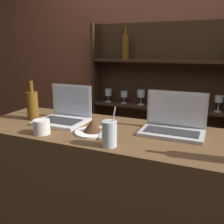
{
  "coord_description": "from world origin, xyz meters",
  "views": [
    {
      "loc": [
        0.47,
        -0.94,
        1.46
      ],
      "look_at": [
        -0.08,
        0.32,
        1.1
      ],
      "focal_mm": 40.0,
      "sensor_mm": 36.0,
      "label": 1
    }
  ],
  "objects_px": {
    "water_glass": "(109,134)",
    "coffee_cup": "(42,127)",
    "cake_plate": "(93,128)",
    "wine_bottle_amber": "(32,105)",
    "laptop_far": "(173,124)",
    "laptop_near": "(65,114)"
  },
  "relations": [
    {
      "from": "laptop_far",
      "to": "coffee_cup",
      "type": "distance_m",
      "value": 0.72
    },
    {
      "from": "laptop_far",
      "to": "cake_plate",
      "type": "distance_m",
      "value": 0.44
    },
    {
      "from": "laptop_near",
      "to": "cake_plate",
      "type": "height_order",
      "value": "laptop_near"
    },
    {
      "from": "wine_bottle_amber",
      "to": "laptop_far",
      "type": "bearing_deg",
      "value": 6.1
    },
    {
      "from": "cake_plate",
      "to": "coffee_cup",
      "type": "bearing_deg",
      "value": -153.99
    },
    {
      "from": "cake_plate",
      "to": "coffee_cup",
      "type": "distance_m",
      "value": 0.28
    },
    {
      "from": "laptop_far",
      "to": "wine_bottle_amber",
      "type": "height_order",
      "value": "wine_bottle_amber"
    },
    {
      "from": "laptop_far",
      "to": "cake_plate",
      "type": "bearing_deg",
      "value": -155.3
    },
    {
      "from": "coffee_cup",
      "to": "wine_bottle_amber",
      "type": "bearing_deg",
      "value": 138.58
    },
    {
      "from": "cake_plate",
      "to": "water_glass",
      "type": "xyz_separation_m",
      "value": [
        0.16,
        -0.14,
        0.03
      ]
    },
    {
      "from": "laptop_near",
      "to": "laptop_far",
      "type": "distance_m",
      "value": 0.67
    },
    {
      "from": "cake_plate",
      "to": "wine_bottle_amber",
      "type": "xyz_separation_m",
      "value": [
        -0.49,
        0.09,
        0.07
      ]
    },
    {
      "from": "water_glass",
      "to": "coffee_cup",
      "type": "xyz_separation_m",
      "value": [
        -0.41,
        0.02,
        -0.02
      ]
    },
    {
      "from": "cake_plate",
      "to": "laptop_far",
      "type": "bearing_deg",
      "value": 24.7
    },
    {
      "from": "water_glass",
      "to": "coffee_cup",
      "type": "relative_size",
      "value": 2.16
    },
    {
      "from": "laptop_near",
      "to": "laptop_far",
      "type": "height_order",
      "value": "laptop_near"
    },
    {
      "from": "cake_plate",
      "to": "wine_bottle_amber",
      "type": "relative_size",
      "value": 0.79
    },
    {
      "from": "laptop_far",
      "to": "coffee_cup",
      "type": "relative_size",
      "value": 3.72
    },
    {
      "from": "cake_plate",
      "to": "coffee_cup",
      "type": "height_order",
      "value": "same"
    },
    {
      "from": "water_glass",
      "to": "wine_bottle_amber",
      "type": "bearing_deg",
      "value": 160.66
    },
    {
      "from": "wine_bottle_amber",
      "to": "coffee_cup",
      "type": "distance_m",
      "value": 0.32
    },
    {
      "from": "laptop_near",
      "to": "coffee_cup",
      "type": "xyz_separation_m",
      "value": [
        0.02,
        -0.25,
        -0.01
      ]
    }
  ]
}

